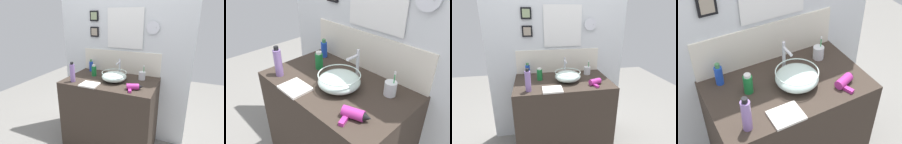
{
  "view_description": "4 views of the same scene",
  "coord_description": "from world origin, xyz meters",
  "views": [
    {
      "loc": [
        0.78,
        -1.79,
        1.63
      ],
      "look_at": [
        0.02,
        0.0,
        1.01
      ],
      "focal_mm": 28.0,
      "sensor_mm": 36.0,
      "label": 1
    },
    {
      "loc": [
        0.94,
        -0.9,
        1.75
      ],
      "look_at": [
        0.02,
        0.0,
        1.01
      ],
      "focal_mm": 35.0,
      "sensor_mm": 36.0,
      "label": 2
    },
    {
      "loc": [
        -0.32,
        -1.83,
        1.65
      ],
      "look_at": [
        0.02,
        0.0,
        1.01
      ],
      "focal_mm": 28.0,
      "sensor_mm": 36.0,
      "label": 3
    },
    {
      "loc": [
        -0.74,
        -1.38,
        2.28
      ],
      "look_at": [
        0.02,
        0.0,
        1.01
      ],
      "focal_mm": 50.0,
      "sensor_mm": 36.0,
      "label": 4
    }
  ],
  "objects": [
    {
      "name": "vanity_counter",
      "position": [
        0.0,
        0.0,
        0.46
      ],
      "size": [
        1.08,
        0.65,
        0.91
      ],
      "primitive_type": "cube",
      "color": "#382D26",
      "rests_on": "ground"
    },
    {
      "name": "back_panel",
      "position": [
        0.0,
        0.35,
        1.21
      ],
      "size": [
        1.76,
        0.09,
        2.42
      ],
      "color": "silver",
      "rests_on": "ground"
    },
    {
      "name": "glass_bowl_sink",
      "position": [
        0.05,
        -0.03,
        0.97
      ],
      "size": [
        0.29,
        0.29,
        0.11
      ],
      "color": "silver",
      "rests_on": "vanity_counter"
    },
    {
      "name": "faucet",
      "position": [
        0.05,
        0.14,
        1.05
      ],
      "size": [
        0.02,
        0.12,
        0.23
      ],
      "color": "silver",
      "rests_on": "vanity_counter"
    },
    {
      "name": "hair_drier",
      "position": [
        0.34,
        -0.18,
        0.94
      ],
      "size": [
        0.18,
        0.17,
        0.06
      ],
      "color": "#B22D8C",
      "rests_on": "vanity_counter"
    },
    {
      "name": "toothbrush_cup",
      "position": [
        0.34,
        0.16,
        0.96
      ],
      "size": [
        0.08,
        0.08,
        0.18
      ],
      "color": "silver",
      "rests_on": "vanity_counter"
    },
    {
      "name": "soap_dispenser",
      "position": [
        -0.39,
        0.23,
        0.99
      ],
      "size": [
        0.05,
        0.05,
        0.16
      ],
      "color": "blue",
      "rests_on": "vanity_counter"
    },
    {
      "name": "lotion_bottle",
      "position": [
        -0.26,
        0.06,
        0.98
      ],
      "size": [
        0.06,
        0.06,
        0.14
      ],
      "color": "#197233",
      "rests_on": "vanity_counter"
    },
    {
      "name": "spray_bottle",
      "position": [
        -0.38,
        -0.22,
        1.02
      ],
      "size": [
        0.06,
        0.06,
        0.23
      ],
      "color": "#8C6BB2",
      "rests_on": "vanity_counter"
    },
    {
      "name": "hand_towel",
      "position": [
        -0.15,
        -0.25,
        0.92
      ],
      "size": [
        0.2,
        0.17,
        0.02
      ],
      "primitive_type": "cube",
      "color": "silver",
      "rests_on": "vanity_counter"
    }
  ]
}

